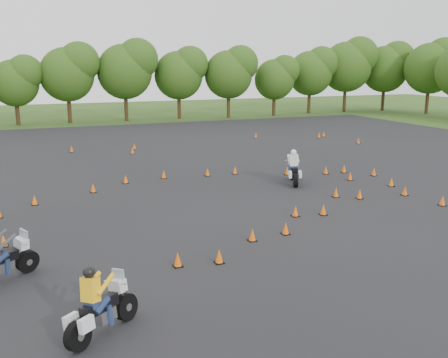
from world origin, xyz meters
TOP-DOWN VIEW (x-y plane):
  - ground at (0.00, 0.00)m, footprint 140.00×140.00m
  - asphalt_pad at (0.00, 6.00)m, footprint 62.00×62.00m
  - treeline at (3.04, 34.82)m, footprint 87.40×32.04m
  - traffic_cones at (-0.05, 5.60)m, footprint 36.70×32.85m
  - rider_yellow at (-6.96, -5.56)m, footprint 2.26×1.97m
  - rider_white at (5.08, 6.39)m, footprint 1.69×2.56m

SIDE VIEW (x-z plane):
  - ground at x=0.00m, z-range 0.00..0.00m
  - asphalt_pad at x=0.00m, z-range 0.01..0.01m
  - traffic_cones at x=-0.05m, z-range 0.01..0.46m
  - rider_yellow at x=-6.96m, z-range 0.00..1.79m
  - rider_white at x=5.08m, z-range 0.00..1.91m
  - treeline at x=3.04m, z-range -0.67..9.72m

